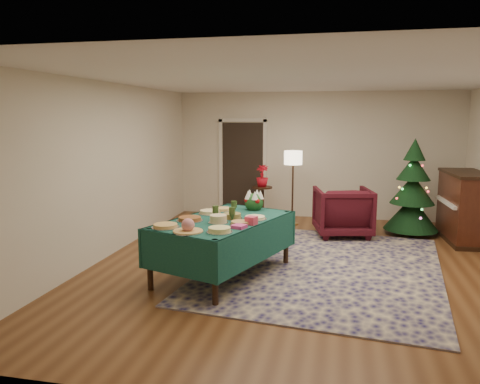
% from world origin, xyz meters
% --- Properties ---
extents(room_shell, '(7.00, 7.00, 7.00)m').
position_xyz_m(room_shell, '(0.00, 0.00, 1.35)').
color(room_shell, '#593319').
rests_on(room_shell, ground).
extents(doorway, '(1.08, 0.04, 2.16)m').
position_xyz_m(doorway, '(-1.60, 3.48, 1.10)').
color(doorway, black).
rests_on(doorway, ground).
extents(rug, '(3.69, 4.56, 0.02)m').
position_xyz_m(rug, '(0.35, 0.01, 0.01)').
color(rug, '#161247').
rests_on(rug, ground).
extents(buffet_table, '(1.81, 2.33, 0.80)m').
position_xyz_m(buffet_table, '(-1.00, -0.65, 0.64)').
color(buffet_table, black).
rests_on(buffet_table, ground).
extents(platter_0, '(0.35, 0.35, 0.05)m').
position_xyz_m(platter_0, '(-1.58, -1.28, 0.82)').
color(platter_0, silver).
rests_on(platter_0, buffet_table).
extents(platter_1, '(0.37, 0.37, 0.17)m').
position_xyz_m(platter_1, '(-1.23, -1.44, 0.86)').
color(platter_1, silver).
rests_on(platter_1, buffet_table).
extents(platter_2, '(0.32, 0.32, 0.07)m').
position_xyz_m(platter_2, '(-0.86, -1.37, 0.83)').
color(platter_2, silver).
rests_on(platter_2, buffet_table).
extents(platter_3, '(0.35, 0.35, 0.06)m').
position_xyz_m(platter_3, '(-1.41, -0.84, 0.82)').
color(platter_3, silver).
rests_on(platter_3, buffet_table).
extents(platter_4, '(0.26, 0.26, 0.11)m').
position_xyz_m(platter_4, '(-1.00, -0.88, 0.85)').
color(platter_4, silver).
rests_on(platter_4, buffet_table).
extents(platter_5, '(0.27, 0.27, 0.04)m').
position_xyz_m(platter_5, '(-0.71, -0.90, 0.82)').
color(platter_5, silver).
rests_on(platter_5, buffet_table).
extents(platter_6, '(0.32, 0.32, 0.06)m').
position_xyz_m(platter_6, '(-1.27, -0.35, 0.82)').
color(platter_6, silver).
rests_on(platter_6, buffet_table).
extents(platter_7, '(0.28, 0.28, 0.08)m').
position_xyz_m(platter_7, '(-0.89, -0.59, 0.83)').
color(platter_7, silver).
rests_on(platter_7, buffet_table).
extents(platter_8, '(0.31, 0.31, 0.04)m').
position_xyz_m(platter_8, '(-0.58, -0.56, 0.82)').
color(platter_8, silver).
rests_on(platter_8, buffet_table).
extents(platter_9, '(0.28, 0.28, 0.04)m').
position_xyz_m(platter_9, '(-1.16, -0.08, 0.82)').
color(platter_9, silver).
rests_on(platter_9, buffet_table).
extents(goblet_0, '(0.09, 0.09, 0.19)m').
position_xyz_m(goblet_0, '(-0.94, -0.26, 0.90)').
color(goblet_0, '#2D471E').
rests_on(goblet_0, buffet_table).
extents(goblet_1, '(0.09, 0.09, 0.19)m').
position_xyz_m(goblet_1, '(-0.86, -0.72, 0.90)').
color(goblet_1, '#2D471E').
rests_on(goblet_1, buffet_table).
extents(goblet_2, '(0.09, 0.09, 0.19)m').
position_xyz_m(goblet_2, '(-1.10, -0.66, 0.90)').
color(goblet_2, '#2D471E').
rests_on(goblet_2, buffet_table).
extents(napkin_stack, '(0.20, 0.20, 0.04)m').
position_xyz_m(napkin_stack, '(-0.68, -1.10, 0.82)').
color(napkin_stack, '#D73B8B').
rests_on(napkin_stack, buffet_table).
extents(gift_box, '(0.16, 0.16, 0.11)m').
position_xyz_m(gift_box, '(-0.57, -0.87, 0.85)').
color(gift_box, '#DB3D59').
rests_on(gift_box, buffet_table).
extents(centerpiece, '(0.29, 0.29, 0.33)m').
position_xyz_m(centerpiece, '(-0.71, 0.10, 0.94)').
color(centerpiece, '#1E4C1E').
rests_on(centerpiece, buffet_table).
extents(armchair, '(1.13, 1.09, 0.99)m').
position_xyz_m(armchair, '(0.60, 1.95, 0.50)').
color(armchair, '#400D17').
rests_on(armchair, ground).
extents(floor_lamp, '(0.36, 0.36, 1.50)m').
position_xyz_m(floor_lamp, '(-0.40, 2.69, 1.27)').
color(floor_lamp, '#A57F3F').
rests_on(floor_lamp, ground).
extents(side_table, '(0.42, 0.42, 0.75)m').
position_xyz_m(side_table, '(-1.04, 2.75, 0.36)').
color(side_table, black).
rests_on(side_table, ground).
extents(potted_plant, '(0.25, 0.45, 0.25)m').
position_xyz_m(potted_plant, '(-1.04, 2.75, 0.87)').
color(potted_plant, '#B30C1C').
rests_on(potted_plant, side_table).
extents(christmas_tree, '(1.26, 1.26, 1.79)m').
position_xyz_m(christmas_tree, '(1.85, 2.36, 0.80)').
color(christmas_tree, black).
rests_on(christmas_tree, ground).
extents(piano, '(0.74, 1.45, 1.23)m').
position_xyz_m(piano, '(2.68, 2.03, 0.60)').
color(piano, black).
rests_on(piano, ground).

